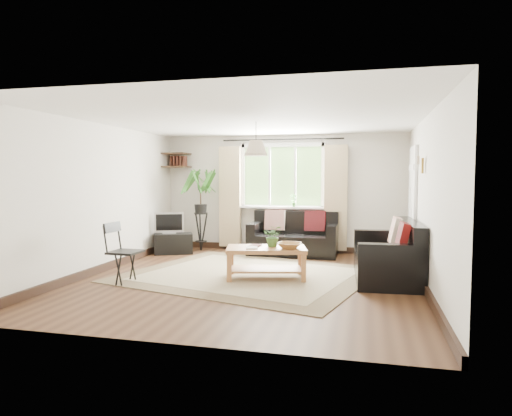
% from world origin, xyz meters
% --- Properties ---
extents(floor, '(5.50, 5.50, 0.00)m').
position_xyz_m(floor, '(0.00, 0.00, 0.00)').
color(floor, '#331D11').
rests_on(floor, ground).
extents(ceiling, '(5.50, 5.50, 0.00)m').
position_xyz_m(ceiling, '(0.00, 0.00, 2.40)').
color(ceiling, white).
rests_on(ceiling, floor).
extents(wall_back, '(5.00, 0.02, 2.40)m').
position_xyz_m(wall_back, '(0.00, 2.75, 1.20)').
color(wall_back, beige).
rests_on(wall_back, floor).
extents(wall_front, '(5.00, 0.02, 2.40)m').
position_xyz_m(wall_front, '(0.00, -2.75, 1.20)').
color(wall_front, beige).
rests_on(wall_front, floor).
extents(wall_left, '(0.02, 5.50, 2.40)m').
position_xyz_m(wall_left, '(-2.50, 0.00, 1.20)').
color(wall_left, beige).
rests_on(wall_left, floor).
extents(wall_right, '(0.02, 5.50, 2.40)m').
position_xyz_m(wall_right, '(2.50, 0.00, 1.20)').
color(wall_right, beige).
rests_on(wall_right, floor).
extents(rug, '(4.24, 3.87, 0.02)m').
position_xyz_m(rug, '(-0.10, 0.27, 0.01)').
color(rug, beige).
rests_on(rug, floor).
extents(window, '(2.50, 0.16, 2.16)m').
position_xyz_m(window, '(0.00, 2.71, 1.55)').
color(window, white).
rests_on(window, wall_back).
extents(door, '(0.06, 0.96, 2.06)m').
position_xyz_m(door, '(2.47, 1.70, 1.00)').
color(door, silver).
rests_on(door, wall_right).
extents(corner_shelf, '(0.50, 0.50, 0.34)m').
position_xyz_m(corner_shelf, '(-2.25, 2.50, 1.89)').
color(corner_shelf, black).
rests_on(corner_shelf, wall_back).
extents(pendant_lamp, '(0.36, 0.36, 0.54)m').
position_xyz_m(pendant_lamp, '(0.00, 0.40, 2.05)').
color(pendant_lamp, beige).
rests_on(pendant_lamp, ceiling).
extents(wall_sconce, '(0.12, 0.12, 0.28)m').
position_xyz_m(wall_sconce, '(2.43, 0.30, 1.74)').
color(wall_sconce, beige).
rests_on(wall_sconce, wall_right).
extents(sofa_back, '(1.72, 0.87, 0.81)m').
position_xyz_m(sofa_back, '(0.31, 2.26, 0.40)').
color(sofa_back, black).
rests_on(sofa_back, floor).
extents(sofa_right, '(1.83, 0.99, 0.84)m').
position_xyz_m(sofa_right, '(1.99, 0.49, 0.42)').
color(sofa_right, black).
rests_on(sofa_right, floor).
extents(coffee_table, '(1.30, 0.90, 0.48)m').
position_xyz_m(coffee_table, '(0.24, 0.08, 0.24)').
color(coffee_table, brown).
rests_on(coffee_table, floor).
extents(table_plant, '(0.32, 0.28, 0.33)m').
position_xyz_m(table_plant, '(0.33, 0.15, 0.65)').
color(table_plant, '#3A6528').
rests_on(table_plant, coffee_table).
extents(bowl, '(0.38, 0.38, 0.09)m').
position_xyz_m(bowl, '(0.59, 0.05, 0.53)').
color(bowl, olive).
rests_on(bowl, coffee_table).
extents(book_a, '(0.23, 0.27, 0.02)m').
position_xyz_m(book_a, '(-0.03, -0.10, 0.49)').
color(book_a, silver).
rests_on(book_a, coffee_table).
extents(book_b, '(0.18, 0.23, 0.02)m').
position_xyz_m(book_b, '(-0.02, 0.15, 0.49)').
color(book_b, '#5D2A25').
rests_on(book_b, coffee_table).
extents(tv_stand, '(0.86, 0.70, 0.40)m').
position_xyz_m(tv_stand, '(-2.07, 1.86, 0.20)').
color(tv_stand, black).
rests_on(tv_stand, floor).
extents(tv, '(0.60, 0.42, 0.44)m').
position_xyz_m(tv, '(-2.15, 1.86, 0.62)').
color(tv, '#A5A5AA').
rests_on(tv, tv_stand).
extents(palm_stand, '(0.71, 0.71, 1.71)m').
position_xyz_m(palm_stand, '(-1.66, 2.36, 0.85)').
color(palm_stand, black).
rests_on(palm_stand, floor).
extents(folding_chair, '(0.47, 0.47, 0.88)m').
position_xyz_m(folding_chair, '(-1.68, -0.68, 0.44)').
color(folding_chair, black).
rests_on(folding_chair, floor).
extents(sill_plant, '(0.14, 0.10, 0.27)m').
position_xyz_m(sill_plant, '(0.25, 2.63, 1.06)').
color(sill_plant, '#2D6023').
rests_on(sill_plant, window).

